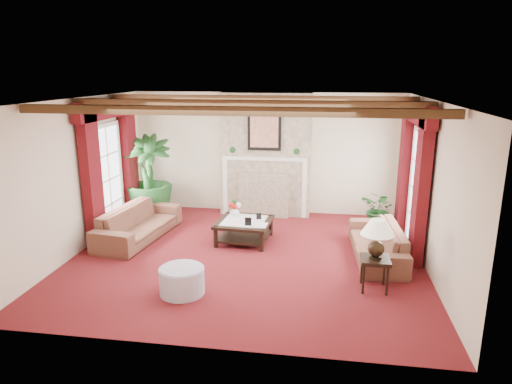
% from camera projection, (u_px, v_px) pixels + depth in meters
% --- Properties ---
extents(floor, '(6.00, 6.00, 0.00)m').
position_uv_depth(floor, '(246.00, 257.00, 7.98)').
color(floor, '#4E0D0F').
rests_on(floor, ground).
extents(ceiling, '(6.00, 6.00, 0.00)m').
position_uv_depth(ceiling, '(245.00, 100.00, 7.28)').
color(ceiling, white).
rests_on(ceiling, floor).
extents(back_wall, '(6.00, 0.02, 2.70)m').
position_uv_depth(back_wall, '(267.00, 153.00, 10.26)').
color(back_wall, beige).
rests_on(back_wall, ground).
extents(left_wall, '(0.02, 5.50, 2.70)m').
position_uv_depth(left_wall, '(79.00, 176.00, 8.06)').
color(left_wall, beige).
rests_on(left_wall, ground).
extents(right_wall, '(0.02, 5.50, 2.70)m').
position_uv_depth(right_wall, '(433.00, 189.00, 7.20)').
color(right_wall, beige).
rests_on(right_wall, ground).
extents(ceiling_beams, '(6.00, 3.00, 0.12)m').
position_uv_depth(ceiling_beams, '(246.00, 104.00, 7.30)').
color(ceiling_beams, '#3C2513').
rests_on(ceiling_beams, ceiling).
extents(fireplace, '(2.00, 0.52, 2.70)m').
position_uv_depth(fireplace, '(266.00, 93.00, 9.72)').
color(fireplace, tan).
rests_on(fireplace, ground).
extents(french_door_left, '(0.10, 1.10, 2.16)m').
position_uv_depth(french_door_left, '(103.00, 125.00, 8.81)').
color(french_door_left, white).
rests_on(french_door_left, ground).
extents(french_door_right, '(0.10, 1.10, 2.16)m').
position_uv_depth(french_door_right, '(423.00, 131.00, 7.96)').
color(french_door_right, white).
rests_on(french_door_right, ground).
extents(curtains_left, '(0.20, 2.40, 2.55)m').
position_uv_depth(curtains_left, '(107.00, 103.00, 8.69)').
color(curtains_left, '#470911').
rests_on(curtains_left, ground).
extents(curtains_right, '(0.20, 2.40, 2.55)m').
position_uv_depth(curtains_right, '(418.00, 107.00, 7.87)').
color(curtains_right, '#470911').
rests_on(curtains_right, ground).
extents(sofa_left, '(2.28, 1.19, 0.83)m').
position_uv_depth(sofa_left, '(138.00, 218.00, 8.78)').
color(sofa_left, '#370F17').
rests_on(sofa_left, ground).
extents(sofa_right, '(2.03, 0.79, 0.77)m').
position_uv_depth(sofa_right, '(377.00, 237.00, 7.86)').
color(sofa_right, '#370F17').
rests_on(sofa_right, ground).
extents(potted_palm, '(2.34, 2.56, 1.02)m').
position_uv_depth(potted_palm, '(149.00, 195.00, 10.03)').
color(potted_palm, black).
rests_on(potted_palm, ground).
extents(small_plant, '(1.50, 1.50, 0.62)m').
position_uv_depth(small_plant, '(379.00, 214.00, 9.37)').
color(small_plant, black).
rests_on(small_plant, ground).
extents(coffee_table, '(1.06, 1.06, 0.40)m').
position_uv_depth(coffee_table, '(244.00, 231.00, 8.67)').
color(coffee_table, black).
rests_on(coffee_table, ground).
extents(side_table, '(0.53, 0.53, 0.50)m').
position_uv_depth(side_table, '(374.00, 274.00, 6.74)').
color(side_table, black).
rests_on(side_table, ground).
extents(ottoman, '(0.66, 0.66, 0.39)m').
position_uv_depth(ottoman, '(182.00, 281.00, 6.64)').
color(ottoman, '#AAA8BE').
rests_on(ottoman, ground).
extents(table_lamp, '(0.48, 0.48, 0.61)m').
position_uv_depth(table_lamp, '(377.00, 239.00, 6.60)').
color(table_lamp, black).
rests_on(table_lamp, side_table).
extents(flower_vase, '(0.30, 0.30, 0.18)m').
position_uv_depth(flower_vase, '(235.00, 211.00, 8.89)').
color(flower_vase, silver).
rests_on(flower_vase, coffee_table).
extents(book, '(0.23, 0.05, 0.31)m').
position_uv_depth(book, '(255.00, 218.00, 8.30)').
color(book, black).
rests_on(book, coffee_table).
extents(photo_frame_a, '(0.12, 0.03, 0.16)m').
position_uv_depth(photo_frame_a, '(248.00, 222.00, 8.31)').
color(photo_frame_a, black).
rests_on(photo_frame_a, coffee_table).
extents(photo_frame_b, '(0.10, 0.04, 0.13)m').
position_uv_depth(photo_frame_b, '(259.00, 216.00, 8.68)').
color(photo_frame_b, black).
rests_on(photo_frame_b, coffee_table).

